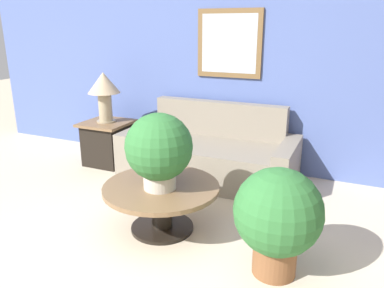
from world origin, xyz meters
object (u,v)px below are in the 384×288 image
side_table (108,142)px  table_lamp (104,88)px  couch_main (209,155)px  coffee_table (162,197)px  potted_plant_on_table (159,149)px  potted_plant_floor (278,216)px

side_table → table_lamp: 0.73m
couch_main → side_table: (-1.42, -0.11, 0.01)m
couch_main → coffee_table: couch_main is taller
potted_plant_on_table → couch_main: bearing=93.6°
coffee_table → side_table: 1.93m
potted_plant_on_table → potted_plant_floor: 1.11m
coffee_table → table_lamp: bearing=140.4°
couch_main → potted_plant_floor: (1.14, -1.56, 0.19)m
couch_main → coffee_table: bearing=-87.0°
side_table → potted_plant_floor: potted_plant_floor is taller
side_table → potted_plant_on_table: potted_plant_on_table is taller
coffee_table → side_table: bearing=140.4°
coffee_table → table_lamp: size_ratio=1.60×
couch_main → coffee_table: 1.34m
table_lamp → potted_plant_floor: table_lamp is taller
side_table → couch_main: bearing=4.5°
couch_main → potted_plant_floor: couch_main is taller
coffee_table → potted_plant_on_table: size_ratio=1.56×
coffee_table → table_lamp: 2.06m
coffee_table → couch_main: bearing=93.0°
side_table → potted_plant_floor: 2.95m
side_table → potted_plant_on_table: bearing=-40.5°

